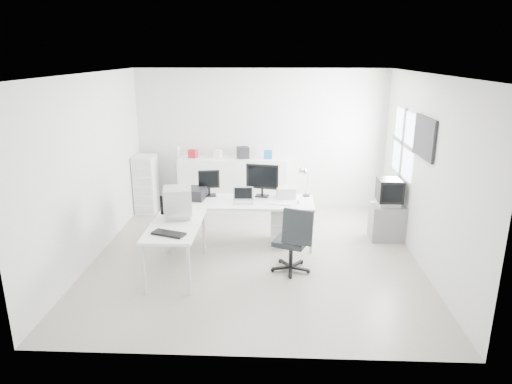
{
  "coord_description": "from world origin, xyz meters",
  "views": [
    {
      "loc": [
        0.3,
        -6.6,
        3.08
      ],
      "look_at": [
        0.0,
        0.2,
        1.0
      ],
      "focal_mm": 32.0,
      "sensor_mm": 36.0,
      "label": 1
    }
  ],
  "objects_px": {
    "side_desk": "(176,248)",
    "filing_cabinet": "(146,184)",
    "drawer_pedestal": "(283,226)",
    "sideboard": "(233,184)",
    "main_desk": "(241,222)",
    "lcd_monitor_large": "(262,180)",
    "tv_cabinet": "(387,222)",
    "inkjet_printer": "(190,193)",
    "laser_printer": "(286,192)",
    "crt_monitor": "(178,204)",
    "office_chair": "(291,238)",
    "crt_tv": "(389,193)",
    "lcd_monitor_small": "(209,183)",
    "laptop": "(243,197)"
  },
  "relations": [
    {
      "from": "drawer_pedestal",
      "to": "filing_cabinet",
      "type": "xyz_separation_m",
      "value": [
        -2.71,
        1.48,
        0.27
      ]
    },
    {
      "from": "drawer_pedestal",
      "to": "crt_tv",
      "type": "xyz_separation_m",
      "value": [
        1.79,
        0.24,
        0.53
      ]
    },
    {
      "from": "side_desk",
      "to": "drawer_pedestal",
      "type": "xyz_separation_m",
      "value": [
        1.55,
        1.15,
        -0.08
      ]
    },
    {
      "from": "laptop",
      "to": "filing_cabinet",
      "type": "distance_m",
      "value": 2.64
    },
    {
      "from": "main_desk",
      "to": "lcd_monitor_large",
      "type": "relative_size",
      "value": 4.19
    },
    {
      "from": "side_desk",
      "to": "crt_tv",
      "type": "height_order",
      "value": "crt_tv"
    },
    {
      "from": "main_desk",
      "to": "office_chair",
      "type": "relative_size",
      "value": 2.36
    },
    {
      "from": "main_desk",
      "to": "inkjet_printer",
      "type": "relative_size",
      "value": 4.76
    },
    {
      "from": "main_desk",
      "to": "side_desk",
      "type": "relative_size",
      "value": 1.71
    },
    {
      "from": "lcd_monitor_large",
      "to": "filing_cabinet",
      "type": "bearing_deg",
      "value": 163.01
    },
    {
      "from": "lcd_monitor_small",
      "to": "crt_tv",
      "type": "bearing_deg",
      "value": -9.94
    },
    {
      "from": "lcd_monitor_small",
      "to": "lcd_monitor_large",
      "type": "relative_size",
      "value": 0.79
    },
    {
      "from": "drawer_pedestal",
      "to": "inkjet_printer",
      "type": "relative_size",
      "value": 1.19
    },
    {
      "from": "lcd_monitor_large",
      "to": "crt_tv",
      "type": "relative_size",
      "value": 1.14
    },
    {
      "from": "tv_cabinet",
      "to": "lcd_monitor_large",
      "type": "bearing_deg",
      "value": -178.8
    },
    {
      "from": "crt_monitor",
      "to": "inkjet_printer",
      "type": "bearing_deg",
      "value": 78.94
    },
    {
      "from": "crt_monitor",
      "to": "crt_tv",
      "type": "height_order",
      "value": "crt_monitor"
    },
    {
      "from": "side_desk",
      "to": "filing_cabinet",
      "type": "height_order",
      "value": "filing_cabinet"
    },
    {
      "from": "inkjet_printer",
      "to": "laser_printer",
      "type": "distance_m",
      "value": 1.6
    },
    {
      "from": "office_chair",
      "to": "crt_tv",
      "type": "bearing_deg",
      "value": 57.98
    },
    {
      "from": "laser_printer",
      "to": "crt_monitor",
      "type": "height_order",
      "value": "crt_monitor"
    },
    {
      "from": "crt_tv",
      "to": "side_desk",
      "type": "bearing_deg",
      "value": -157.33
    },
    {
      "from": "crt_monitor",
      "to": "tv_cabinet",
      "type": "relative_size",
      "value": 0.73
    },
    {
      "from": "laser_printer",
      "to": "side_desk",
      "type": "bearing_deg",
      "value": -144.94
    },
    {
      "from": "inkjet_printer",
      "to": "main_desk",
      "type": "bearing_deg",
      "value": 0.41
    },
    {
      "from": "main_desk",
      "to": "crt_tv",
      "type": "bearing_deg",
      "value": 6.76
    },
    {
      "from": "crt_monitor",
      "to": "tv_cabinet",
      "type": "height_order",
      "value": "crt_monitor"
    },
    {
      "from": "inkjet_printer",
      "to": "laser_printer",
      "type": "relative_size",
      "value": 1.6
    },
    {
      "from": "lcd_monitor_small",
      "to": "laptop",
      "type": "distance_m",
      "value": 0.7
    },
    {
      "from": "laptop",
      "to": "office_chair",
      "type": "relative_size",
      "value": 0.32
    },
    {
      "from": "side_desk",
      "to": "laser_printer",
      "type": "relative_size",
      "value": 4.45
    },
    {
      "from": "side_desk",
      "to": "inkjet_printer",
      "type": "xyz_separation_m",
      "value": [
        0.0,
        1.2,
        0.46
      ]
    },
    {
      "from": "sideboard",
      "to": "office_chair",
      "type": "bearing_deg",
      "value": -68.06
    },
    {
      "from": "laptop",
      "to": "tv_cabinet",
      "type": "height_order",
      "value": "laptop"
    },
    {
      "from": "main_desk",
      "to": "filing_cabinet",
      "type": "distance_m",
      "value": 2.53
    },
    {
      "from": "drawer_pedestal",
      "to": "laser_printer",
      "type": "xyz_separation_m",
      "value": [
        0.05,
        0.17,
        0.54
      ]
    },
    {
      "from": "main_desk",
      "to": "drawer_pedestal",
      "type": "distance_m",
      "value": 0.71
    },
    {
      "from": "crt_monitor",
      "to": "office_chair",
      "type": "height_order",
      "value": "crt_monitor"
    },
    {
      "from": "lcd_monitor_large",
      "to": "laser_printer",
      "type": "bearing_deg",
      "value": 7.17
    },
    {
      "from": "crt_monitor",
      "to": "sideboard",
      "type": "height_order",
      "value": "crt_monitor"
    },
    {
      "from": "lcd_monitor_large",
      "to": "office_chair",
      "type": "bearing_deg",
      "value": -57.95
    },
    {
      "from": "inkjet_printer",
      "to": "office_chair",
      "type": "height_order",
      "value": "office_chair"
    },
    {
      "from": "drawer_pedestal",
      "to": "sideboard",
      "type": "height_order",
      "value": "sideboard"
    },
    {
      "from": "lcd_monitor_large",
      "to": "tv_cabinet",
      "type": "distance_m",
      "value": 2.26
    },
    {
      "from": "office_chair",
      "to": "filing_cabinet",
      "type": "height_order",
      "value": "filing_cabinet"
    },
    {
      "from": "drawer_pedestal",
      "to": "sideboard",
      "type": "bearing_deg",
      "value": 120.24
    },
    {
      "from": "office_chair",
      "to": "tv_cabinet",
      "type": "distance_m",
      "value": 2.12
    },
    {
      "from": "inkjet_printer",
      "to": "lcd_monitor_large",
      "type": "bearing_deg",
      "value": 14.24
    },
    {
      "from": "drawer_pedestal",
      "to": "lcd_monitor_small",
      "type": "xyz_separation_m",
      "value": [
        -1.25,
        0.2,
        0.68
      ]
    },
    {
      "from": "tv_cabinet",
      "to": "filing_cabinet",
      "type": "relative_size",
      "value": 0.53
    }
  ]
}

